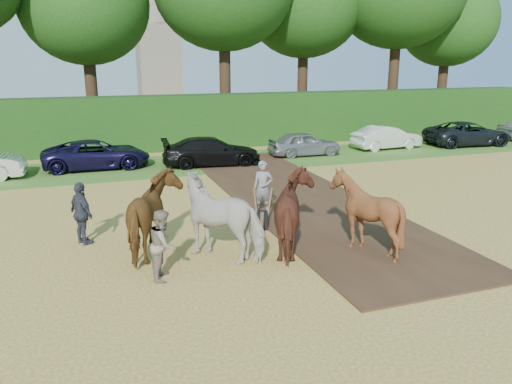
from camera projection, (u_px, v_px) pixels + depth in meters
The scene contains 8 objects.
ground at pixel (356, 278), 11.65m from camera, with size 120.00×120.00×0.00m, color gold.
earth_strip at pixel (295, 196), 18.50m from camera, with size 4.50×17.00×0.05m, color #472D1C.
grass_verge at pixel (209, 163), 24.40m from camera, with size 50.00×5.00×0.03m, color #38601E.
hedgerow at pixel (189, 122), 28.12m from camera, with size 46.00×1.60×3.00m, color #14380F.
spectator_near at pixel (163, 244), 11.48m from camera, with size 0.80×0.63×1.65m, color #A08F7D.
spectator_far at pixel (82, 214), 13.59m from camera, with size 1.03×0.43×1.75m, color #2A2D38.
plough_team at pixel (262, 214), 12.99m from camera, with size 7.39×5.48×2.13m.
parked_cars at pixel (267, 145), 25.35m from camera, with size 40.79×3.37×1.48m.
Camera 1 is at (-5.76, -9.35, 4.97)m, focal length 35.00 mm.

